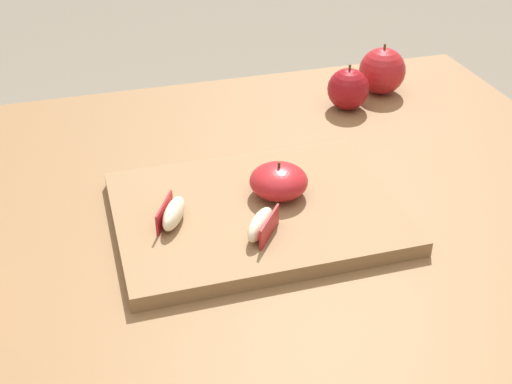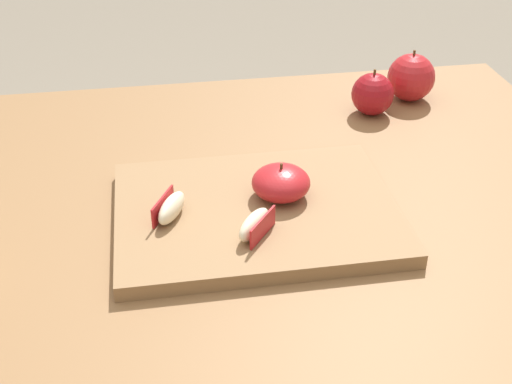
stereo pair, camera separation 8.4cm
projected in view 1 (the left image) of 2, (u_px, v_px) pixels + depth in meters
The scene contains 7 objects.
dining_table at pixel (211, 282), 0.94m from camera, with size 1.14×0.81×0.75m.
cutting_board at pixel (256, 212), 0.85m from camera, with size 0.35×0.26×0.02m.
apple_half_skin_up at pixel (279, 181), 0.86m from camera, with size 0.07×0.07×0.05m.
apple_wedge_right at pixel (173, 213), 0.81m from camera, with size 0.05×0.07×0.03m.
apple_wedge_middle at pixel (261, 225), 0.79m from camera, with size 0.06×0.06×0.03m.
whole_apple_crimson at pixel (382, 71), 1.16m from camera, with size 0.08×0.08×0.09m.
whole_apple_red_delicious at pixel (348, 89), 1.11m from camera, with size 0.07×0.07×0.08m.
Camera 1 is at (-0.14, -0.71, 1.24)m, focal length 47.93 mm.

